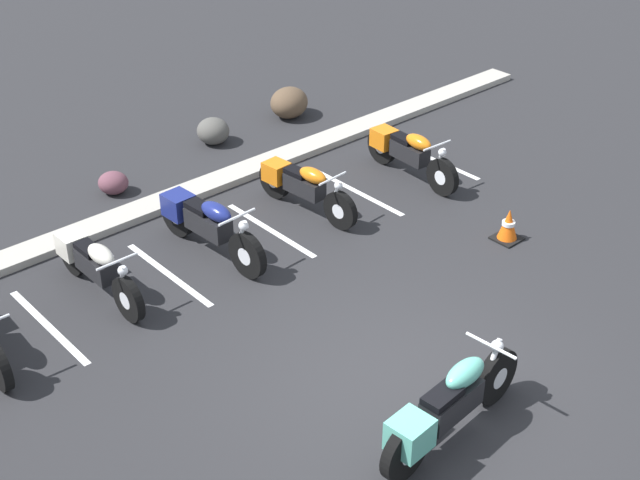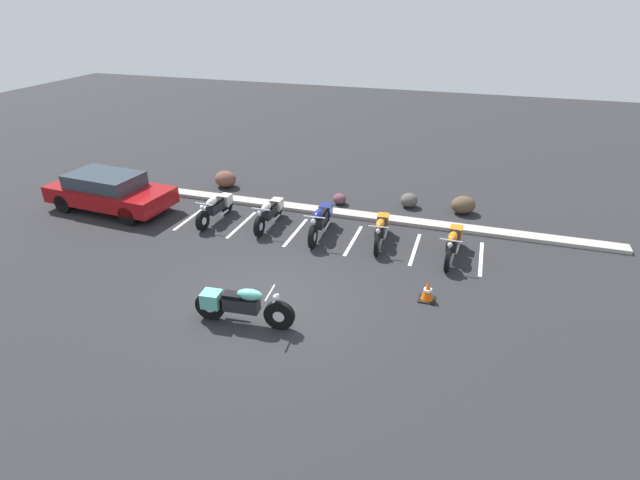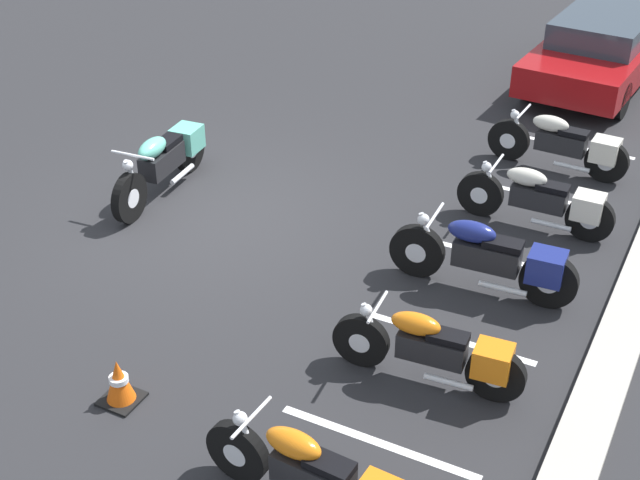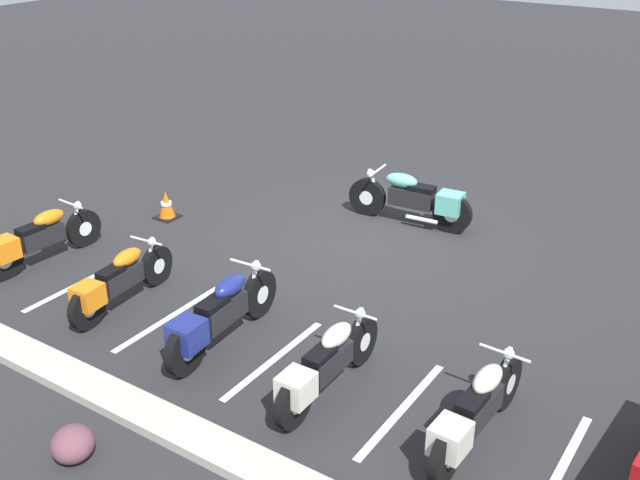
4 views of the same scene
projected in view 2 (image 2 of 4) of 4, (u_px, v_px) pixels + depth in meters
ground at (269, 302)px, 12.18m from camera, size 60.00×60.00×0.00m
motorcycle_teal_featured at (239, 304)px, 11.22m from camera, size 2.36×0.66×0.93m
parked_bike_0 at (217, 207)px, 16.37m from camera, size 0.61×2.16×0.85m
parked_bike_1 at (270, 212)px, 16.01m from camera, size 0.60×2.15×0.85m
parked_bike_2 at (321, 220)px, 15.39m from camera, size 0.65×2.32×0.91m
parked_bike_3 at (381, 229)px, 14.92m from camera, size 0.59×2.09×0.82m
parked_bike_4 at (453, 242)px, 14.10m from camera, size 0.60×2.15×0.85m
car_red at (109, 191)px, 17.04m from camera, size 4.42×2.12×1.29m
concrete_curb at (334, 212)px, 16.97m from camera, size 18.00×0.50×0.12m
landscape_rock_0 at (463, 205)px, 16.94m from camera, size 1.06×1.02×0.59m
landscape_rock_1 at (225, 179)px, 19.21m from camera, size 1.10×1.03×0.62m
landscape_rock_2 at (409, 200)px, 17.45m from camera, size 0.65×0.67×0.49m
landscape_rock_3 at (340, 199)px, 17.71m from camera, size 0.68×0.68×0.38m
traffic_cone at (428, 291)px, 12.17m from camera, size 0.40×0.40×0.52m
stall_line_0 at (191, 217)px, 16.72m from camera, size 0.10×2.10×0.00m
stall_line_1 at (242, 225)px, 16.21m from camera, size 0.10×2.10×0.00m
stall_line_2 at (296, 232)px, 15.70m from camera, size 0.10×2.10×0.00m
stall_line_3 at (353, 240)px, 15.19m from camera, size 0.10×2.10×0.00m
stall_line_4 at (415, 249)px, 14.68m from camera, size 0.10×2.10×0.00m
stall_line_5 at (481, 258)px, 14.17m from camera, size 0.10×2.10×0.00m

